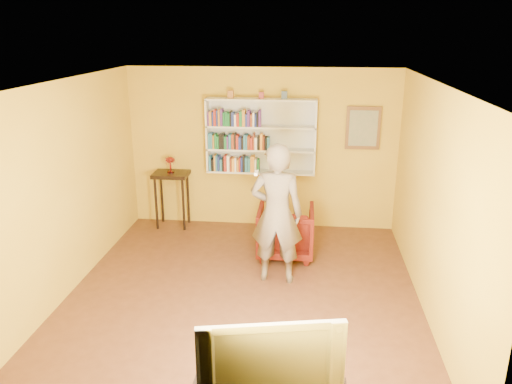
# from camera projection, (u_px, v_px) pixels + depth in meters

# --- Properties ---
(room_shell) EXTENTS (5.30, 5.80, 2.88)m
(room_shell) POSITION_uv_depth(u_px,v_px,m) (242.00, 222.00, 6.14)
(room_shell) COLOR #4E2B19
(room_shell) RESTS_ON ground
(bookshelf) EXTENTS (1.80, 0.29, 1.23)m
(bookshelf) POSITION_uv_depth(u_px,v_px,m) (261.00, 136.00, 8.23)
(bookshelf) COLOR silver
(bookshelf) RESTS_ON room_shell
(books_row_lower) EXTENTS (0.84, 0.18, 0.27)m
(books_row_lower) POSITION_uv_depth(u_px,v_px,m) (234.00, 164.00, 8.32)
(books_row_lower) COLOR teal
(books_row_lower) RESTS_ON bookshelf
(books_row_middle) EXTENTS (1.01, 0.19, 0.26)m
(books_row_middle) POSITION_uv_depth(u_px,v_px,m) (239.00, 142.00, 8.19)
(books_row_middle) COLOR teal
(books_row_middle) RESTS_ON bookshelf
(books_row_upper) EXTENTS (0.86, 0.19, 0.27)m
(books_row_upper) POSITION_uv_depth(u_px,v_px,m) (234.00, 119.00, 8.08)
(books_row_upper) COLOR #57297D
(books_row_upper) RESTS_ON bookshelf
(ornament_left) EXTENTS (0.09, 0.09, 0.12)m
(ornament_left) POSITION_uv_depth(u_px,v_px,m) (231.00, 94.00, 8.01)
(ornament_left) COLOR #AA6930
(ornament_left) RESTS_ON bookshelf
(ornament_centre) EXTENTS (0.08, 0.08, 0.11)m
(ornament_centre) POSITION_uv_depth(u_px,v_px,m) (261.00, 95.00, 7.96)
(ornament_centre) COLOR #993335
(ornament_centre) RESTS_ON bookshelf
(ornament_right) EXTENTS (0.09, 0.09, 0.12)m
(ornament_right) POSITION_uv_depth(u_px,v_px,m) (284.00, 95.00, 7.92)
(ornament_right) COLOR #455974
(ornament_right) RESTS_ON bookshelf
(framed_painting) EXTENTS (0.55, 0.05, 0.70)m
(framed_painting) POSITION_uv_depth(u_px,v_px,m) (363.00, 128.00, 8.06)
(framed_painting) COLOR brown
(framed_painting) RESTS_ON room_shell
(console_table) EXTENTS (0.59, 0.45, 0.96)m
(console_table) POSITION_uv_depth(u_px,v_px,m) (171.00, 182.00, 8.49)
(console_table) COLOR black
(console_table) RESTS_ON ground
(ruby_lustre) EXTENTS (0.17, 0.17, 0.27)m
(ruby_lustre) POSITION_uv_depth(u_px,v_px,m) (170.00, 161.00, 8.37)
(ruby_lustre) COLOR maroon
(ruby_lustre) RESTS_ON console_table
(armchair) EXTENTS (0.83, 0.86, 0.77)m
(armchair) POSITION_uv_depth(u_px,v_px,m) (286.00, 231.00, 7.49)
(armchair) COLOR #470805
(armchair) RESTS_ON ground
(person) EXTENTS (0.72, 0.49, 1.92)m
(person) POSITION_uv_depth(u_px,v_px,m) (277.00, 214.00, 6.57)
(person) COLOR brown
(person) RESTS_ON ground
(game_remote) EXTENTS (0.04, 0.15, 0.04)m
(game_remote) POSITION_uv_depth(u_px,v_px,m) (256.00, 173.00, 6.18)
(game_remote) COLOR white
(game_remote) RESTS_ON person
(television) EXTENTS (1.18, 0.39, 0.68)m
(television) POSITION_uv_depth(u_px,v_px,m) (270.00, 352.00, 4.03)
(television) COLOR black
(television) RESTS_ON tv_cabinet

